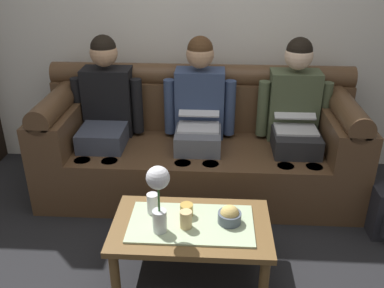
{
  "coord_description": "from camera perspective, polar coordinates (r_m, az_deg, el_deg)",
  "views": [
    {
      "loc": [
        0.12,
        -1.85,
        1.85
      ],
      "look_at": [
        -0.03,
        0.77,
        0.58
      ],
      "focal_mm": 39.34,
      "sensor_mm": 36.0,
      "label": 1
    }
  ],
  "objects": [
    {
      "name": "couch",
      "position": [
        3.37,
        0.94,
        -0.24
      ],
      "size": [
        2.42,
        0.88,
        0.96
      ],
      "color": "#513823",
      "rests_on": "ground_plane"
    },
    {
      "name": "person_left",
      "position": [
        3.35,
        -11.62,
        4.53
      ],
      "size": [
        0.56,
        0.67,
        1.22
      ],
      "color": "#383D4C",
      "rests_on": "ground_plane"
    },
    {
      "name": "person_middle",
      "position": [
        3.25,
        0.97,
        4.33
      ],
      "size": [
        0.56,
        0.67,
        1.22
      ],
      "color": "#595B66",
      "rests_on": "ground_plane"
    },
    {
      "name": "person_right",
      "position": [
        3.3,
        13.76,
        3.94
      ],
      "size": [
        0.56,
        0.67,
        1.22
      ],
      "color": "#232326",
      "rests_on": "ground_plane"
    },
    {
      "name": "coffee_table",
      "position": [
        2.52,
        -0.11,
        -11.6
      ],
      "size": [
        0.93,
        0.56,
        0.37
      ],
      "color": "brown",
      "rests_on": "ground_plane"
    },
    {
      "name": "flower_vase",
      "position": [
        2.29,
        -4.57,
        -6.36
      ],
      "size": [
        0.13,
        0.13,
        0.41
      ],
      "color": "silver",
      "rests_on": "coffee_table"
    },
    {
      "name": "snack_bowl",
      "position": [
        2.48,
        5.12,
        -9.67
      ],
      "size": [
        0.14,
        0.14,
        0.11
      ],
      "color": "#4C5666",
      "rests_on": "coffee_table"
    },
    {
      "name": "cup_near_left",
      "position": [
        2.55,
        -5.36,
        -8.03
      ],
      "size": [
        0.07,
        0.07,
        0.13
      ],
      "primitive_type": "cylinder",
      "color": "silver",
      "rests_on": "coffee_table"
    },
    {
      "name": "cup_near_right",
      "position": [
        2.43,
        -0.83,
        -10.18
      ],
      "size": [
        0.07,
        0.07,
        0.11
      ],
      "primitive_type": "cylinder",
      "color": "#DBB77A",
      "rests_on": "coffee_table"
    },
    {
      "name": "cup_far_center",
      "position": [
        2.53,
        -0.74,
        -8.92
      ],
      "size": [
        0.08,
        0.08,
        0.08
      ],
      "primitive_type": "cylinder",
      "color": "gold",
      "rests_on": "coffee_table"
    }
  ]
}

